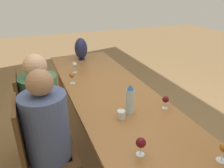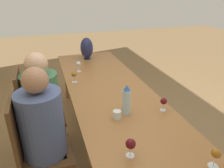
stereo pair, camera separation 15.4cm
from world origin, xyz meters
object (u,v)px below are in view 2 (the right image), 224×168
Objects in this scene: wine_glass_3 at (78,64)px; chair_near at (36,148)px; wine_glass_4 at (164,102)px; water_tumbler at (117,115)px; wine_glass_1 at (74,75)px; chair_far at (36,113)px; wine_glass_2 at (131,144)px; person_far at (44,103)px; water_bottle at (127,100)px; vase at (87,48)px; person_near at (45,133)px; wine_glass_5 at (216,154)px.

chair_near reaches higher than wine_glass_3.
water_tumbler is at bearing 90.56° from wine_glass_4.
wine_glass_4 is at bearing -142.60° from wine_glass_1.
chair_far is at bearing 116.15° from wine_glass_1.
wine_glass_3 is (1.69, 0.06, 0.01)m from wine_glass_2.
person_far reaches higher than water_tumbler.
wine_glass_4 is (-0.05, -0.34, -0.05)m from water_bottle.
water_tumbler is (-0.06, 0.11, -0.10)m from water_bottle.
wine_glass_2 is at bearing 161.77° from water_bottle.
wine_glass_1 is at bearing 14.35° from water_tumbler.
wine_glass_2 is at bearing -178.00° from wine_glass_3.
water_tumbler is 0.06× the size of person_far.
vase is at bearing -4.20° from wine_glass_2.
wine_glass_2 reaches higher than wine_glass_1.
person_far is at bearing 25.98° from wine_glass_2.
vase is 0.33× the size of chair_far.
wine_glass_1 is 0.13× the size of chair_far.
chair_near is 0.81× the size of person_near.
wine_glass_3 is at bearing 24.90° from wine_glass_4.
chair_far is (-1.07, 0.80, -0.37)m from vase.
vase is at bearing -23.07° from person_near.
wine_glass_2 is 0.78m from person_near.
vase is at bearing -36.81° from chair_far.
water_tumbler is 0.56× the size of wine_glass_2.
water_bottle is 2.06× the size of wine_glass_5.
wine_glass_2 is 0.99× the size of wine_glass_5.
person_far reaches higher than wine_glass_2.
wine_glass_1 is at bearing 7.11° from wine_glass_2.
wine_glass_3 is 0.11× the size of person_near.
person_near reaches higher than wine_glass_1.
wine_glass_4 is 0.91× the size of wine_glass_5.
wine_glass_3 is 0.12× the size of person_far.
wine_glass_4 reaches higher than water_tumbler.
person_near reaches higher than wine_glass_2.
person_far reaches higher than chair_far.
wine_glass_2 is at bearing -133.91° from person_near.
vase is 2.20m from wine_glass_2.
water_bottle is at bearing -169.09° from wine_glass_3.
vase is at bearing -33.40° from person_far.
water_bottle is 2.03× the size of wine_glass_3.
vase is 0.91m from wine_glass_1.
person_near is (0.07, 1.06, -0.15)m from wine_glass_4.
chair_near is 0.61m from person_far.
chair_near reaches higher than water_tumbler.
person_near is at bearing 157.27° from wine_glass_3.
wine_glass_3 reaches higher than wine_glass_4.
water_tumbler is 0.55× the size of wine_glass_5.
wine_glass_3 is at bearing 2.00° from wine_glass_2.
person_near is at bearing 88.75° from water_bottle.
wine_glass_2 is (-0.51, 0.17, -0.04)m from water_bottle.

